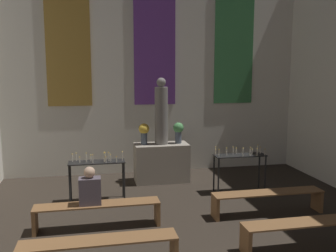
% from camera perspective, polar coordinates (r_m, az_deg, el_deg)
% --- Properties ---
extents(wall_back, '(7.80, 0.16, 5.55)m').
position_cam_1_polar(wall_back, '(9.70, -2.10, 9.42)').
color(wall_back, silver).
rests_on(wall_back, ground_plane).
extents(altar, '(1.28, 0.64, 0.91)m').
position_cam_1_polar(altar, '(9.01, -1.01, -5.58)').
color(altar, gray).
rests_on(altar, ground_plane).
extents(statue, '(0.31, 0.31, 1.57)m').
position_cam_1_polar(statue, '(8.80, -1.03, 1.94)').
color(statue, slate).
rests_on(statue, altar).
extents(flower_vase_left, '(0.25, 0.25, 0.50)m').
position_cam_1_polar(flower_vase_left, '(8.79, -3.68, -0.87)').
color(flower_vase_left, '#4C5666').
rests_on(flower_vase_left, altar).
extents(flower_vase_right, '(0.25, 0.25, 0.50)m').
position_cam_1_polar(flower_vase_right, '(8.94, 1.59, -0.70)').
color(flower_vase_right, '#4C5666').
rests_on(flower_vase_right, altar).
extents(candle_rack_left, '(1.13, 0.37, 1.03)m').
position_cam_1_polar(candle_rack_left, '(7.73, -10.77, -6.29)').
color(candle_rack_left, black).
rests_on(candle_rack_left, ground_plane).
extents(candle_rack_right, '(1.13, 0.37, 1.01)m').
position_cam_1_polar(candle_rack_right, '(8.33, 10.90, -5.22)').
color(candle_rack_right, black).
rests_on(candle_rack_right, ground_plane).
extents(pew_third_left, '(2.09, 0.36, 0.43)m').
position_cam_1_polar(pew_third_left, '(5.30, -10.42, -17.72)').
color(pew_third_left, brown).
rests_on(pew_third_left, ground_plane).
extents(pew_third_right, '(2.09, 0.36, 0.43)m').
position_cam_1_polar(pew_third_right, '(6.15, 20.81, -14.33)').
color(pew_third_right, brown).
rests_on(pew_third_right, ground_plane).
extents(pew_back_left, '(2.09, 0.36, 0.43)m').
position_cam_1_polar(pew_back_left, '(6.56, -10.66, -12.45)').
color(pew_back_left, brown).
rests_on(pew_back_left, ground_plane).
extents(pew_back_right, '(2.09, 0.36, 0.43)m').
position_cam_1_polar(pew_back_right, '(7.26, 14.97, -10.49)').
color(pew_back_right, brown).
rests_on(pew_back_right, ground_plane).
extents(person_seated, '(0.36, 0.24, 0.64)m').
position_cam_1_polar(person_seated, '(6.43, -11.81, -9.28)').
color(person_seated, '#564C56').
rests_on(person_seated, pew_back_left).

